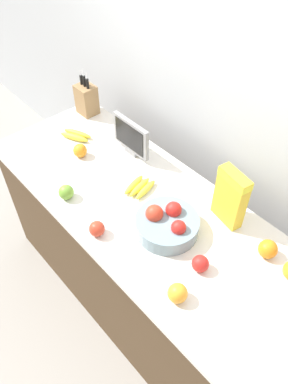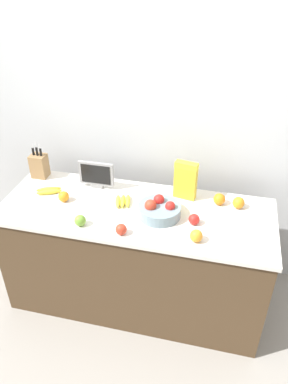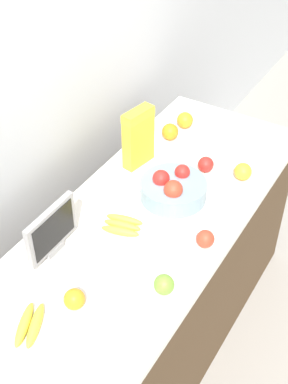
# 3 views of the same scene
# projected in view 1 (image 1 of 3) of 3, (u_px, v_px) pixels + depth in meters

# --- Properties ---
(ground_plane) EXTENTS (14.00, 14.00, 0.00)m
(ground_plane) POSITION_uv_depth(u_px,v_px,m) (145.00, 296.00, 2.49)
(ground_plane) COLOR gray
(wall_back) EXTENTS (9.00, 0.06, 2.60)m
(wall_back) POSITION_uv_depth(u_px,v_px,m) (235.00, 92.00, 1.83)
(wall_back) COLOR silver
(wall_back) RESTS_ON ground_plane
(counter) EXTENTS (1.94, 0.74, 0.89)m
(counter) POSITION_uv_depth(u_px,v_px,m) (145.00, 257.00, 2.17)
(counter) COLOR #4C3823
(counter) RESTS_ON ground_plane
(knife_block) EXTENTS (0.12, 0.11, 0.30)m
(knife_block) POSITION_uv_depth(u_px,v_px,m) (87.00, 99.00, 2.35)
(knife_block) COLOR #937047
(knife_block) RESTS_ON counter
(small_monitor) EXTENTS (0.27, 0.03, 0.22)m
(small_monitor) POSITION_uv_depth(u_px,v_px,m) (131.00, 137.00, 2.05)
(small_monitor) COLOR gray
(small_monitor) RESTS_ON counter
(cereal_box) EXTENTS (0.17, 0.09, 0.29)m
(cereal_box) POSITION_uv_depth(u_px,v_px,m) (231.00, 196.00, 1.68)
(cereal_box) COLOR gold
(cereal_box) RESTS_ON counter
(fruit_bowl) EXTENTS (0.29, 0.29, 0.13)m
(fruit_bowl) POSITION_uv_depth(u_px,v_px,m) (167.00, 223.00, 1.71)
(fruit_bowl) COLOR gray
(fruit_bowl) RESTS_ON counter
(banana_bunch_left) EXTENTS (0.14, 0.19, 0.03)m
(banana_bunch_left) POSITION_uv_depth(u_px,v_px,m) (140.00, 187.00, 1.92)
(banana_bunch_left) COLOR yellow
(banana_bunch_left) RESTS_ON counter
(banana_bunch_right) EXTENTS (0.20, 0.14, 0.04)m
(banana_bunch_right) POSITION_uv_depth(u_px,v_px,m) (76.00, 135.00, 2.22)
(banana_bunch_right) COLOR yellow
(banana_bunch_right) RESTS_ON counter
(apple_leftmost) EXTENTS (0.08, 0.08, 0.08)m
(apple_leftmost) POSITION_uv_depth(u_px,v_px,m) (66.00, 192.00, 1.87)
(apple_leftmost) COLOR #6B9E33
(apple_leftmost) RESTS_ON counter
(apple_front) EXTENTS (0.07, 0.07, 0.07)m
(apple_front) POSITION_uv_depth(u_px,v_px,m) (97.00, 229.00, 1.71)
(apple_front) COLOR red
(apple_front) RESTS_ON counter
(apple_near_bananas) EXTENTS (0.07, 0.07, 0.07)m
(apple_near_bananas) POSITION_uv_depth(u_px,v_px,m) (200.00, 264.00, 1.58)
(apple_near_bananas) COLOR red
(apple_near_bananas) RESTS_ON counter
(orange_by_cereal) EXTENTS (0.08, 0.08, 0.08)m
(orange_by_cereal) POSITION_uv_depth(u_px,v_px,m) (268.00, 249.00, 1.62)
(orange_by_cereal) COLOR orange
(orange_by_cereal) RESTS_ON counter
(orange_mid_left) EXTENTS (0.08, 0.08, 0.08)m
(orange_mid_left) POSITION_uv_depth(u_px,v_px,m) (80.00, 151.00, 2.09)
(orange_mid_left) COLOR orange
(orange_mid_left) RESTS_ON counter
(orange_mid_right) EXTENTS (0.08, 0.08, 0.08)m
(orange_mid_right) POSITION_uv_depth(u_px,v_px,m) (178.00, 293.00, 1.48)
(orange_mid_right) COLOR orange
(orange_mid_right) RESTS_ON counter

